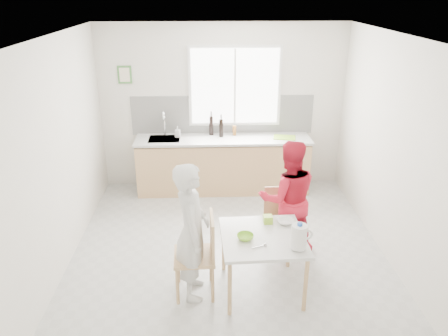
# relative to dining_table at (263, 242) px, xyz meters

# --- Properties ---
(ground) EXTENTS (4.50, 4.50, 0.00)m
(ground) POSITION_rel_dining_table_xyz_m (-0.34, 0.70, -0.62)
(ground) COLOR #B7B7B2
(ground) RESTS_ON ground
(room_shell) EXTENTS (4.50, 4.50, 4.50)m
(room_shell) POSITION_rel_dining_table_xyz_m (-0.34, 0.70, 1.02)
(room_shell) COLOR silver
(room_shell) RESTS_ON ground
(window) EXTENTS (1.50, 0.06, 1.30)m
(window) POSITION_rel_dining_table_xyz_m (-0.14, 2.93, 1.08)
(window) COLOR white
(window) RESTS_ON room_shell
(backsplash) EXTENTS (3.00, 0.02, 0.65)m
(backsplash) POSITION_rel_dining_table_xyz_m (-0.34, 2.94, 0.60)
(backsplash) COLOR white
(backsplash) RESTS_ON room_shell
(picture_frame) EXTENTS (0.22, 0.03, 0.28)m
(picture_frame) POSITION_rel_dining_table_xyz_m (-1.89, 2.93, 1.28)
(picture_frame) COLOR #43813B
(picture_frame) RESTS_ON room_shell
(kitchen_counter) EXTENTS (2.84, 0.64, 1.37)m
(kitchen_counter) POSITION_rel_dining_table_xyz_m (-0.34, 2.65, -0.20)
(kitchen_counter) COLOR tan
(kitchen_counter) RESTS_ON ground
(dining_table) EXTENTS (0.94, 0.94, 0.69)m
(dining_table) POSITION_rel_dining_table_xyz_m (0.00, 0.00, 0.00)
(dining_table) COLOR silver
(dining_table) RESTS_ON ground
(chair_left) EXTENTS (0.46, 0.46, 0.95)m
(chair_left) POSITION_rel_dining_table_xyz_m (-0.68, -0.03, -0.10)
(chair_left) COLOR tan
(chair_left) RESTS_ON ground
(chair_far) EXTENTS (0.40, 0.40, 0.84)m
(chair_far) POSITION_rel_dining_table_xyz_m (0.32, 0.83, -0.16)
(chair_far) COLOR tan
(chair_far) RESTS_ON ground
(person_white) EXTENTS (0.40, 0.59, 1.57)m
(person_white) POSITION_rel_dining_table_xyz_m (-0.77, -0.03, 0.16)
(person_white) COLOR silver
(person_white) RESTS_ON ground
(person_red) EXTENTS (0.76, 0.61, 1.52)m
(person_red) POSITION_rel_dining_table_xyz_m (0.40, 0.75, 0.14)
(person_red) COLOR red
(person_red) RESTS_ON ground
(bowl_green) EXTENTS (0.19, 0.19, 0.06)m
(bowl_green) POSITION_rel_dining_table_xyz_m (-0.20, -0.06, 0.10)
(bowl_green) COLOR #8ACF2F
(bowl_green) RESTS_ON dining_table
(bowl_white) EXTENTS (0.20, 0.20, 0.05)m
(bowl_white) POSITION_rel_dining_table_xyz_m (0.29, 0.26, 0.10)
(bowl_white) COLOR white
(bowl_white) RESTS_ON dining_table
(milk_jug) EXTENTS (0.22, 0.16, 0.28)m
(milk_jug) POSITION_rel_dining_table_xyz_m (0.34, -0.27, 0.22)
(milk_jug) COLOR white
(milk_jug) RESTS_ON dining_table
(green_box) EXTENTS (0.10, 0.10, 0.09)m
(green_box) POSITION_rel_dining_table_xyz_m (0.09, 0.28, 0.12)
(green_box) COLOR #97CD2F
(green_box) RESTS_ON dining_table
(spoon) EXTENTS (0.15, 0.07, 0.01)m
(spoon) POSITION_rel_dining_table_xyz_m (-0.07, -0.22, 0.08)
(spoon) COLOR #A5A5AA
(spoon) RESTS_ON dining_table
(cutting_board) EXTENTS (0.39, 0.31, 0.01)m
(cutting_board) POSITION_rel_dining_table_xyz_m (0.66, 2.62, 0.30)
(cutting_board) COLOR #85BC2B
(cutting_board) RESTS_ON kitchen_counter
(wine_bottle_a) EXTENTS (0.07, 0.07, 0.32)m
(wine_bottle_a) POSITION_rel_dining_table_xyz_m (-0.53, 2.83, 0.46)
(wine_bottle_a) COLOR black
(wine_bottle_a) RESTS_ON kitchen_counter
(wine_bottle_b) EXTENTS (0.07, 0.07, 0.30)m
(wine_bottle_b) POSITION_rel_dining_table_xyz_m (-0.37, 2.72, 0.45)
(wine_bottle_b) COLOR black
(wine_bottle_b) RESTS_ON kitchen_counter
(jar_amber) EXTENTS (0.06, 0.06, 0.16)m
(jar_amber) POSITION_rel_dining_table_xyz_m (-0.15, 2.79, 0.38)
(jar_amber) COLOR brown
(jar_amber) RESTS_ON kitchen_counter
(soap_bottle) EXTENTS (0.09, 0.09, 0.18)m
(soap_bottle) POSITION_rel_dining_table_xyz_m (-1.08, 2.74, 0.39)
(soap_bottle) COLOR #999999
(soap_bottle) RESTS_ON kitchen_counter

